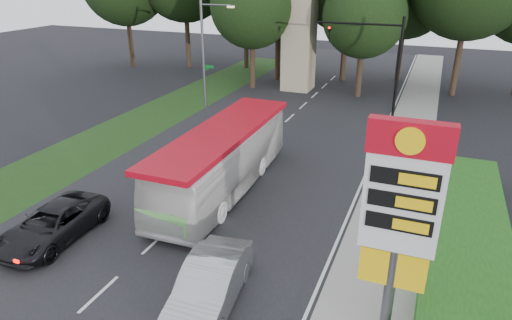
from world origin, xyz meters
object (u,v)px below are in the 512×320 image
at_px(gas_station_pylon, 401,209).
at_px(transit_bus, 223,160).
at_px(monument, 300,31).
at_px(sedan_silver, 209,285).
at_px(streetlight_signs, 205,50).
at_px(suv_charcoal, 53,224).
at_px(traffic_signal_mast, 380,53).

distance_m(gas_station_pylon, transit_bus, 11.70).
height_order(monument, sedan_silver, monument).
xyz_separation_m(monument, transit_bus, (2.50, -20.73, -3.53)).
xyz_separation_m(streetlight_signs, monument, (4.99, 7.99, 0.67)).
relative_size(streetlight_signs, monument, 0.80).
relative_size(sedan_silver, suv_charcoal, 0.98).
bearing_deg(sedan_silver, monument, 94.09).
bearing_deg(suv_charcoal, traffic_signal_mast, 63.20).
bearing_deg(monument, traffic_signal_mast, -38.00).
height_order(gas_station_pylon, traffic_signal_mast, traffic_signal_mast).
height_order(traffic_signal_mast, sedan_silver, traffic_signal_mast).
relative_size(traffic_signal_mast, suv_charcoal, 1.45).
bearing_deg(transit_bus, suv_charcoal, -125.41).
relative_size(gas_station_pylon, monument, 0.68).
bearing_deg(traffic_signal_mast, monument, 142.00).
bearing_deg(monument, transit_bus, -83.12).
bearing_deg(traffic_signal_mast, sedan_silver, -94.90).
height_order(traffic_signal_mast, monument, monument).
xyz_separation_m(gas_station_pylon, monument, (-11.20, 28.01, 0.66)).
xyz_separation_m(traffic_signal_mast, monument, (-7.68, 6.00, 0.43)).
relative_size(streetlight_signs, suv_charcoal, 1.61).
bearing_deg(suv_charcoal, gas_station_pylon, -5.43).
relative_size(gas_station_pylon, traffic_signal_mast, 0.95).
height_order(streetlight_signs, suv_charcoal, streetlight_signs).
distance_m(traffic_signal_mast, transit_bus, 15.91).
relative_size(gas_station_pylon, streetlight_signs, 0.86).
bearing_deg(transit_bus, streetlight_signs, 118.96).
distance_m(streetlight_signs, suv_charcoal, 19.94).
relative_size(transit_bus, suv_charcoal, 2.28).
xyz_separation_m(transit_bus, suv_charcoal, (-4.45, -6.61, -0.89)).
distance_m(streetlight_signs, monument, 9.44).
bearing_deg(monument, sedan_silver, -78.62).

